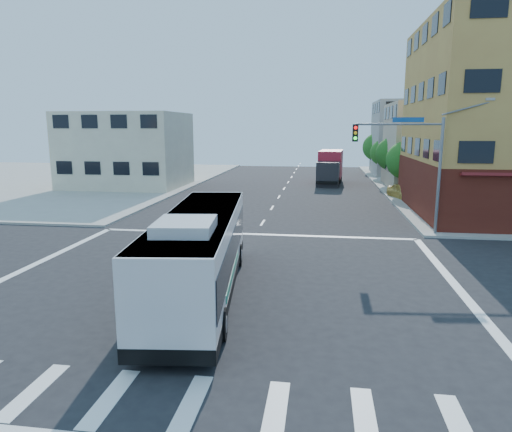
# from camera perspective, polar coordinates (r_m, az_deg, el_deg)

# --- Properties ---
(ground) EXTENTS (120.00, 120.00, 0.00)m
(ground) POSITION_cam_1_polar(r_m,az_deg,el_deg) (18.88, -4.27, -8.85)
(ground) COLOR black
(ground) RESTS_ON ground
(sidewalk_nw) EXTENTS (50.00, 50.00, 0.15)m
(sidewalk_nw) POSITION_cam_1_polar(r_m,az_deg,el_deg) (65.51, -28.39, 4.11)
(sidewalk_nw) COLOR gray
(sidewalk_nw) RESTS_ON ground
(building_east_near) EXTENTS (12.06, 10.06, 9.00)m
(building_east_near) POSITION_cam_1_polar(r_m,az_deg,el_deg) (53.00, 22.69, 8.08)
(building_east_near) COLOR tan
(building_east_near) RESTS_ON ground
(building_east_far) EXTENTS (12.06, 10.06, 10.00)m
(building_east_far) POSITION_cam_1_polar(r_m,az_deg,el_deg) (66.63, 19.75, 9.13)
(building_east_far) COLOR gray
(building_east_far) RESTS_ON ground
(building_west) EXTENTS (12.06, 10.06, 8.00)m
(building_west) POSITION_cam_1_polar(r_m,az_deg,el_deg) (51.79, -15.82, 7.90)
(building_west) COLOR beige
(building_west) RESTS_ON ground
(signal_mast_ne) EXTENTS (7.91, 1.13, 8.07)m
(signal_mast_ne) POSITION_cam_1_polar(r_m,az_deg,el_deg) (28.47, 18.82, 7.54)
(signal_mast_ne) COLOR slate
(signal_mast_ne) RESTS_ON ground
(street_tree_a) EXTENTS (3.60, 3.60, 5.53)m
(street_tree_a) POSITION_cam_1_polar(r_m,az_deg,el_deg) (46.05, 18.30, 6.92)
(street_tree_a) COLOR #392614
(street_tree_a) RESTS_ON ground
(street_tree_b) EXTENTS (3.80, 3.80, 5.79)m
(street_tree_b) POSITION_cam_1_polar(r_m,az_deg,el_deg) (53.93, 16.85, 7.68)
(street_tree_b) COLOR #392614
(street_tree_b) RESTS_ON ground
(street_tree_c) EXTENTS (3.40, 3.40, 5.29)m
(street_tree_c) POSITION_cam_1_polar(r_m,az_deg,el_deg) (61.86, 15.74, 7.83)
(street_tree_c) COLOR #392614
(street_tree_c) RESTS_ON ground
(street_tree_d) EXTENTS (4.00, 4.00, 6.03)m
(street_tree_d) POSITION_cam_1_polar(r_m,az_deg,el_deg) (69.77, 14.92, 8.52)
(street_tree_d) COLOR #392614
(street_tree_d) RESTS_ON ground
(transit_bus) EXTENTS (3.91, 12.24, 3.56)m
(transit_bus) POSITION_cam_1_polar(r_m,az_deg,el_deg) (17.60, -6.97, -4.44)
(transit_bus) COLOR black
(transit_bus) RESTS_ON ground
(box_truck) EXTENTS (3.18, 8.61, 3.80)m
(box_truck) POSITION_cam_1_polar(r_m,az_deg,el_deg) (53.93, 9.24, 5.97)
(box_truck) COLOR black
(box_truck) RESTS_ON ground
(parked_car) EXTENTS (2.77, 4.40, 1.40)m
(parked_car) POSITION_cam_1_polar(r_m,az_deg,el_deg) (43.65, 17.91, 2.93)
(parked_car) COLOR gold
(parked_car) RESTS_ON ground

